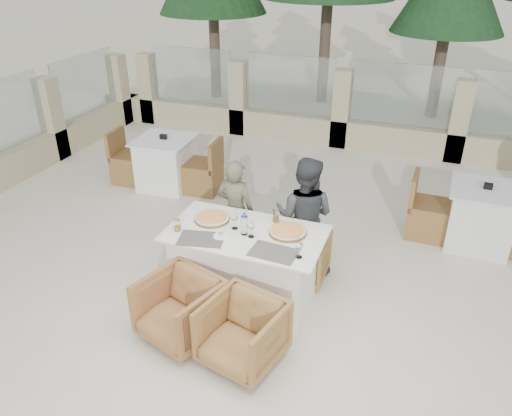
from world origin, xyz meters
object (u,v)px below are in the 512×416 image
(pizza_right, at_px, (288,231))
(diner_right, at_px, (304,216))
(water_bottle, at_px, (244,224))
(wine_glass_near, at_px, (251,229))
(beer_glass_left, at_px, (177,225))
(dining_table, at_px, (246,264))
(armchair_near_left, at_px, (180,309))
(olive_dish, at_px, (220,235))
(diner_left, at_px, (236,211))
(beer_glass_right, at_px, (276,216))
(armchair_far_right, at_px, (301,256))
(armchair_far_left, at_px, (238,235))
(pizza_left, at_px, (212,218))
(wine_glass_centre, at_px, (234,221))
(armchair_near_right, at_px, (242,333))
(bg_table_b, at_px, (481,217))
(bg_table_a, at_px, (166,163))
(wine_glass_corner, at_px, (299,249))

(pizza_right, distance_m, diner_right, 0.54)
(water_bottle, height_order, wine_glass_near, water_bottle)
(beer_glass_left, bearing_deg, dining_table, 17.25)
(beer_glass_left, relative_size, armchair_near_left, 0.19)
(olive_dish, bearing_deg, beer_glass_left, -174.49)
(diner_left, bearing_deg, beer_glass_right, 154.47)
(dining_table, bearing_deg, pizza_right, 17.95)
(armchair_far_right, bearing_deg, armchair_far_left, -12.48)
(water_bottle, distance_m, diner_right, 0.84)
(pizza_left, height_order, wine_glass_centre, wine_glass_centre)
(armchair_far_left, xyz_separation_m, armchair_near_right, (0.69, -1.59, 0.03))
(dining_table, xyz_separation_m, diner_left, (-0.38, 0.63, 0.24))
(dining_table, xyz_separation_m, olive_dish, (-0.21, -0.16, 0.41))
(diner_left, xyz_separation_m, bg_table_b, (2.71, 1.32, -0.24))
(wine_glass_centre, height_order, bg_table_b, wine_glass_centre)
(armchair_far_left, bearing_deg, bg_table_b, -132.28)
(armchair_near_right, height_order, bg_table_a, bg_table_a)
(pizza_right, xyz_separation_m, armchair_near_right, (-0.08, -1.04, -0.49))
(water_bottle, xyz_separation_m, armchair_far_right, (0.46, 0.55, -0.62))
(wine_glass_corner, distance_m, beer_glass_right, 0.70)
(wine_glass_corner, bearing_deg, bg_table_a, 140.07)
(diner_right, bearing_deg, diner_left, 3.53)
(pizza_right, distance_m, armchair_far_right, 0.65)
(armchair_far_right, xyz_separation_m, bg_table_b, (1.87, 1.43, 0.12))
(pizza_left, relative_size, armchair_near_right, 0.55)
(pizza_left, relative_size, armchair_far_right, 0.63)
(pizza_right, xyz_separation_m, bg_table_a, (-2.54, 1.94, -0.41))
(armchair_near_right, relative_size, bg_table_b, 0.41)
(dining_table, xyz_separation_m, pizza_left, (-0.42, 0.11, 0.41))
(wine_glass_corner, bearing_deg, armchair_far_left, 137.22)
(pizza_right, height_order, beer_glass_right, beer_glass_right)
(beer_glass_left, bearing_deg, diner_left, 71.11)
(wine_glass_centre, height_order, beer_glass_left, wine_glass_centre)
(water_bottle, height_order, bg_table_b, water_bottle)
(pizza_right, relative_size, wine_glass_centre, 2.08)
(wine_glass_near, relative_size, bg_table_b, 0.11)
(water_bottle, relative_size, armchair_near_left, 0.35)
(pizza_left, bearing_deg, diner_left, 84.77)
(bg_table_a, height_order, bg_table_b, same)
(wine_glass_near, height_order, armchair_far_right, wine_glass_near)
(water_bottle, relative_size, olive_dish, 2.21)
(pizza_left, bearing_deg, wine_glass_corner, -18.33)
(diner_right, bearing_deg, olive_dish, 53.55)
(beer_glass_left, distance_m, armchair_near_left, 0.86)
(pizza_right, xyz_separation_m, diner_left, (-0.78, 0.50, -0.17))
(armchair_near_right, distance_m, bg_table_b, 3.49)
(armchair_near_right, bearing_deg, armchair_far_right, 97.91)
(armchair_near_left, relative_size, bg_table_b, 0.42)
(diner_right, bearing_deg, armchair_far_left, -0.18)
(wine_glass_corner, relative_size, diner_right, 0.13)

